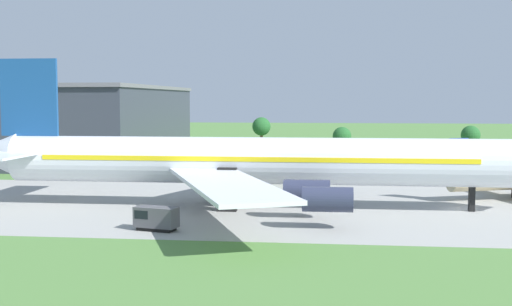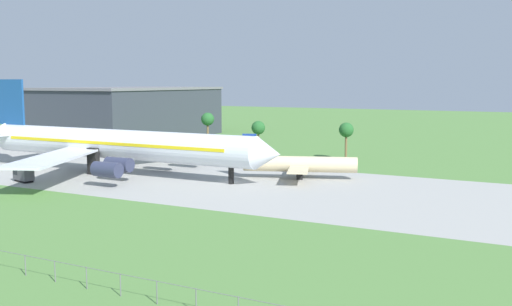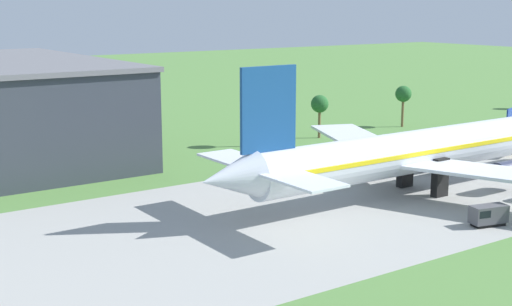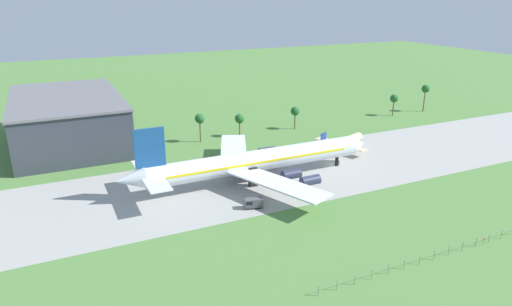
{
  "view_description": "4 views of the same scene",
  "coord_description": "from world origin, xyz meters",
  "px_view_note": "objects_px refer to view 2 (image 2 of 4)",
  "views": [
    {
      "loc": [
        -17.17,
        -84.24,
        14.18
      ],
      "look_at": [
        -26.56,
        -1.46,
        7.16
      ],
      "focal_mm": 45.0,
      "sensor_mm": 36.0,
      "label": 1
    },
    {
      "loc": [
        53.04,
        -92.97,
        19.02
      ],
      "look_at": [
        6.14,
        -1.46,
        6.16
      ],
      "focal_mm": 40.0,
      "sensor_mm": 36.0,
      "label": 2
    },
    {
      "loc": [
        -107.09,
        -70.61,
        26.67
      ],
      "look_at": [
        -59.26,
        -1.46,
        9.22
      ],
      "focal_mm": 50.0,
      "sensor_mm": 36.0,
      "label": 3
    },
    {
      "loc": [
        -79.6,
        -112.92,
        51.84
      ],
      "look_at": [
        -24.3,
        5.0,
        6.0
      ],
      "focal_mm": 32.0,
      "sensor_mm": 36.0,
      "label": 4
    }
  ],
  "objects_px": {
    "jet_airliner": "(111,144)",
    "baggage_tug": "(23,175)",
    "regional_aircraft": "(299,164)",
    "terminal_building": "(131,113)"
  },
  "relations": [
    {
      "from": "jet_airliner",
      "to": "regional_aircraft",
      "type": "xyz_separation_m",
      "value": [
        37.91,
        11.13,
        -3.19
      ]
    },
    {
      "from": "baggage_tug",
      "to": "jet_airliner",
      "type": "bearing_deg",
      "value": 64.1
    },
    {
      "from": "baggage_tug",
      "to": "terminal_building",
      "type": "distance_m",
      "value": 87.06
    },
    {
      "from": "baggage_tug",
      "to": "regional_aircraft",
      "type": "bearing_deg",
      "value": 30.77
    },
    {
      "from": "regional_aircraft",
      "to": "terminal_building",
      "type": "relative_size",
      "value": 0.36
    },
    {
      "from": "regional_aircraft",
      "to": "baggage_tug",
      "type": "xyz_separation_m",
      "value": [
        -45.73,
        -27.23,
        -1.52
      ]
    },
    {
      "from": "regional_aircraft",
      "to": "baggage_tug",
      "type": "height_order",
      "value": "regional_aircraft"
    },
    {
      "from": "jet_airliner",
      "to": "baggage_tug",
      "type": "bearing_deg",
      "value": -115.9
    },
    {
      "from": "jet_airliner",
      "to": "terminal_building",
      "type": "xyz_separation_m",
      "value": [
        -45.59,
        62.0,
        2.52
      ]
    },
    {
      "from": "jet_airliner",
      "to": "baggage_tug",
      "type": "distance_m",
      "value": 18.51
    }
  ]
}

